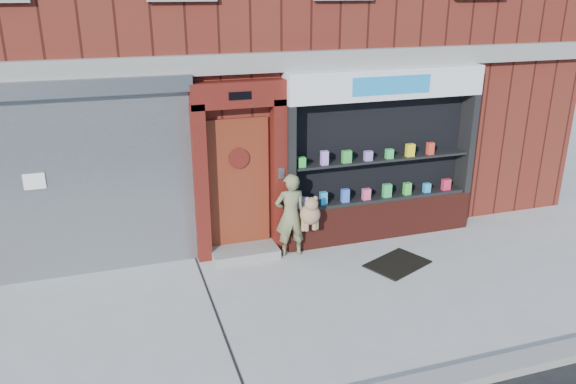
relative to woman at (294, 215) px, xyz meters
name	(u,v)px	position (x,y,z in m)	size (l,w,h in m)	color
ground	(324,300)	(-0.06, -1.52, -0.73)	(80.00, 80.00, 0.00)	#9E9E99
shutter_bay	(91,167)	(-3.06, 0.41, 0.99)	(3.10, 0.30, 3.04)	gray
red_door_bay	(240,171)	(-0.81, 0.34, 0.73)	(1.52, 0.58, 2.90)	#49110C
pharmacy_bay	(381,163)	(1.69, 0.29, 0.65)	(3.50, 0.41, 3.00)	#531B13
woman	(294,215)	(0.00, 0.00, 0.00)	(0.73, 0.51, 1.43)	#6C6E48
doormat	(397,264)	(1.48, -0.87, -0.71)	(0.97, 0.68, 0.02)	black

